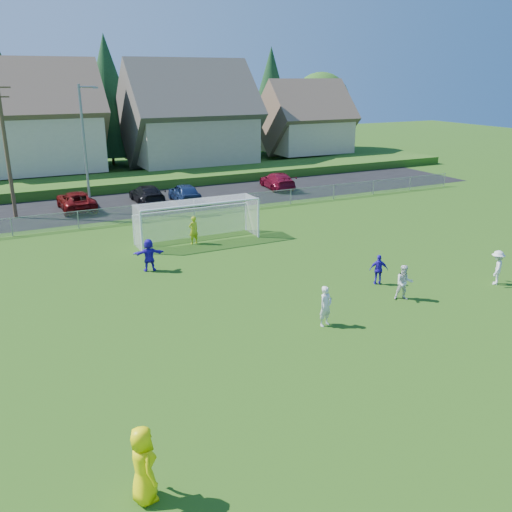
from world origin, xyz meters
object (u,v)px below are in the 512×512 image
object	(u,v)px
soccer_ball	(327,296)
player_blue_a	(379,270)
player_blue_b	(149,255)
car_e	(184,193)
goalkeeper	(193,230)
car_g	(277,181)
soccer_goal	(196,214)
referee	(143,465)
car_d	(147,194)
car_c	(76,201)
player_white_c	(497,267)
player_white_a	(326,306)
player_white_b	(404,283)

from	to	relation	value
soccer_ball	player_blue_a	size ratio (longest dim) A/B	0.15
player_blue_b	car_e	size ratio (longest dim) A/B	0.39
goalkeeper	car_g	world-z (taller)	goalkeeper
soccer_goal	soccer_ball	bearing A→B (deg)	-79.73
car_g	soccer_goal	world-z (taller)	soccer_goal
player_blue_b	referee	bearing A→B (deg)	85.17
goalkeeper	soccer_goal	world-z (taller)	soccer_goal
player_blue_b	car_d	size ratio (longest dim) A/B	0.35
car_c	car_d	bearing A→B (deg)	179.58
player_white_c	player_blue_a	distance (m)	5.65
soccer_ball	player_white_a	xyz separation A→B (m)	(-1.59, -2.27, 0.72)
player_white_b	car_d	size ratio (longest dim) A/B	0.34
player_blue_a	car_e	bearing A→B (deg)	-53.93
soccer_goal	player_white_a	bearing A→B (deg)	-88.16
goalkeeper	player_blue_b	bearing A→B (deg)	31.30
car_d	car_e	xyz separation A→B (m)	(2.74, -1.03, 0.05)
player_blue_b	car_g	distance (m)	22.45
player_white_c	goalkeeper	size ratio (longest dim) A/B	1.00
goalkeeper	referee	bearing A→B (deg)	54.83
soccer_ball	car_e	distance (m)	21.53
goalkeeper	car_g	bearing A→B (deg)	-146.90
car_g	car_e	bearing A→B (deg)	16.36
player_white_b	soccer_goal	world-z (taller)	soccer_goal
soccer_ball	player_blue_a	bearing A→B (deg)	7.26
player_white_a	player_white_b	world-z (taller)	player_white_a
player_blue_a	goalkeeper	world-z (taller)	goalkeeper
referee	car_g	xyz separation A→B (m)	(20.55, 31.16, -0.27)
player_white_c	car_g	size ratio (longest dim) A/B	0.34
car_c	referee	bearing A→B (deg)	83.09
soccer_ball	player_blue_b	world-z (taller)	player_blue_b
player_blue_b	player_white_b	bearing A→B (deg)	147.50
player_white_b	soccer_ball	bearing A→B (deg)	179.83
referee	player_white_c	world-z (taller)	referee
player_blue_b	car_d	xyz separation A→B (m)	(4.19, 15.38, -0.15)
soccer_ball	car_g	size ratio (longest dim) A/B	0.04
soccer_goal	player_white_c	bearing A→B (deg)	-52.12
referee	car_d	world-z (taller)	referee
player_white_c	player_blue_a	bearing A→B (deg)	-62.29
player_white_b	player_white_c	world-z (taller)	player_white_c
player_blue_a	goalkeeper	xyz separation A→B (m)	(-5.63, 10.18, 0.10)
referee	player_blue_a	distance (m)	16.32
player_white_a	goalkeeper	xyz separation A→B (m)	(-0.84, 12.85, 0.00)
player_white_c	car_e	size ratio (longest dim) A/B	0.38
player_white_a	soccer_goal	world-z (taller)	soccer_goal
player_white_a	goalkeeper	size ratio (longest dim) A/B	0.99
goalkeeper	car_e	world-z (taller)	goalkeeper
player_white_a	player_white_c	size ratio (longest dim) A/B	1.00
player_white_c	car_d	xyz separation A→B (m)	(-10.17, 24.63, -0.14)
soccer_ball	car_g	xyz separation A→B (m)	(9.94, 22.87, 0.60)
player_white_c	player_blue_b	size ratio (longest dim) A/B	0.99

